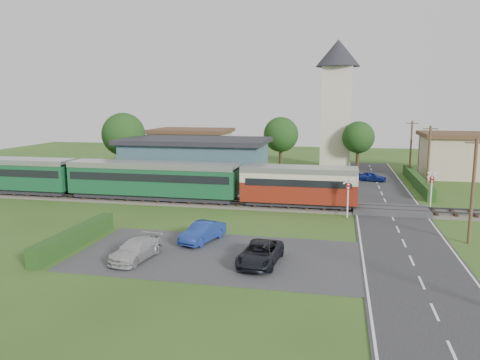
% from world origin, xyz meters
% --- Properties ---
extents(ground, '(120.00, 120.00, 0.00)m').
position_xyz_m(ground, '(0.00, 0.00, 0.00)').
color(ground, '#2D4C19').
extents(railway_track, '(76.00, 3.20, 0.49)m').
position_xyz_m(railway_track, '(0.00, 2.00, 0.11)').
color(railway_track, '#4C443D').
rests_on(railway_track, ground).
extents(road, '(6.00, 70.00, 0.05)m').
position_xyz_m(road, '(10.00, 0.00, 0.03)').
color(road, '#28282B').
rests_on(road, ground).
extents(car_park, '(17.00, 9.00, 0.08)m').
position_xyz_m(car_park, '(-1.50, -12.00, 0.04)').
color(car_park, '#333335').
rests_on(car_park, ground).
extents(crossing_deck, '(6.20, 3.40, 0.45)m').
position_xyz_m(crossing_deck, '(10.00, 2.00, 0.23)').
color(crossing_deck, '#333335').
rests_on(crossing_deck, ground).
extents(platform, '(30.00, 3.00, 0.45)m').
position_xyz_m(platform, '(-10.00, 5.20, 0.23)').
color(platform, gray).
rests_on(platform, ground).
extents(equipment_hut, '(2.30, 2.30, 2.55)m').
position_xyz_m(equipment_hut, '(-18.00, 5.20, 1.75)').
color(equipment_hut, beige).
rests_on(equipment_hut, platform).
extents(station_building, '(16.00, 9.00, 5.30)m').
position_xyz_m(station_building, '(-10.00, 10.99, 2.69)').
color(station_building, '#366572').
rests_on(station_building, ground).
extents(train, '(43.20, 2.90, 3.40)m').
position_xyz_m(train, '(-14.55, 2.00, 2.18)').
color(train, '#232328').
rests_on(train, ground).
extents(church_tower, '(6.00, 6.00, 17.60)m').
position_xyz_m(church_tower, '(5.00, 28.00, 10.23)').
color(church_tower, beige).
rests_on(church_tower, ground).
extents(house_west, '(10.80, 8.80, 5.50)m').
position_xyz_m(house_west, '(-15.00, 25.00, 2.79)').
color(house_west, tan).
rests_on(house_west, ground).
extents(house_east, '(8.80, 8.80, 5.50)m').
position_xyz_m(house_east, '(20.00, 24.00, 2.80)').
color(house_east, tan).
rests_on(house_east, ground).
extents(hedge_carpark, '(0.80, 9.00, 1.20)m').
position_xyz_m(hedge_carpark, '(-11.00, -12.00, 0.60)').
color(hedge_carpark, '#193814').
rests_on(hedge_carpark, ground).
extents(hedge_roadside, '(0.80, 18.00, 1.20)m').
position_xyz_m(hedge_roadside, '(14.20, 16.00, 0.60)').
color(hedge_roadside, '#193814').
rests_on(hedge_roadside, ground).
extents(hedge_station, '(22.00, 0.80, 1.30)m').
position_xyz_m(hedge_station, '(-10.00, 15.50, 0.65)').
color(hedge_station, '#193814').
rests_on(hedge_station, ground).
extents(tree_a, '(5.20, 5.20, 8.00)m').
position_xyz_m(tree_a, '(-20.00, 14.00, 5.38)').
color(tree_a, '#332316').
rests_on(tree_a, ground).
extents(tree_b, '(4.60, 4.60, 7.34)m').
position_xyz_m(tree_b, '(-2.00, 23.00, 5.02)').
color(tree_b, '#332316').
rests_on(tree_b, ground).
extents(tree_c, '(4.20, 4.20, 6.78)m').
position_xyz_m(tree_c, '(8.00, 25.00, 4.65)').
color(tree_c, '#332316').
rests_on(tree_c, ground).
extents(utility_pole_b, '(1.40, 0.22, 7.00)m').
position_xyz_m(utility_pole_b, '(14.20, -6.00, 3.63)').
color(utility_pole_b, '#473321').
rests_on(utility_pole_b, ground).
extents(utility_pole_c, '(1.40, 0.22, 7.00)m').
position_xyz_m(utility_pole_c, '(14.20, 10.00, 3.63)').
color(utility_pole_c, '#473321').
rests_on(utility_pole_c, ground).
extents(utility_pole_d, '(1.40, 0.22, 7.00)m').
position_xyz_m(utility_pole_d, '(14.20, 22.00, 3.63)').
color(utility_pole_d, '#473321').
rests_on(utility_pole_d, ground).
extents(crossing_signal_near, '(0.84, 0.28, 3.28)m').
position_xyz_m(crossing_signal_near, '(6.40, -0.41, 2.14)').
color(crossing_signal_near, silver).
rests_on(crossing_signal_near, ground).
extents(crossing_signal_far, '(0.84, 0.28, 3.28)m').
position_xyz_m(crossing_signal_far, '(13.60, 4.39, 2.14)').
color(crossing_signal_far, silver).
rests_on(crossing_signal_far, ground).
extents(streetlamp_west, '(0.30, 0.30, 5.15)m').
position_xyz_m(streetlamp_west, '(-22.00, 20.00, 3.04)').
color(streetlamp_west, '#3F3F47').
rests_on(streetlamp_west, ground).
extents(streetlamp_east, '(0.30, 0.30, 5.15)m').
position_xyz_m(streetlamp_east, '(16.00, 27.00, 3.04)').
color(streetlamp_east, '#3F3F47').
rests_on(streetlamp_east, ground).
extents(car_on_road, '(3.49, 2.03, 1.12)m').
position_xyz_m(car_on_road, '(9.46, 17.93, 0.61)').
color(car_on_road, navy).
rests_on(car_on_road, road).
extents(car_park_blue, '(2.45, 4.16, 1.30)m').
position_xyz_m(car_park_blue, '(-3.13, -9.50, 0.73)').
color(car_park_blue, navy).
rests_on(car_park_blue, car_park).
extents(car_park_silver, '(2.26, 4.37, 1.21)m').
position_xyz_m(car_park_silver, '(-5.97, -13.75, 0.69)').
color(car_park_silver, '#B8B8B8').
rests_on(car_park_silver, car_park).
extents(car_park_dark, '(2.40, 4.59, 1.23)m').
position_xyz_m(car_park_dark, '(1.35, -12.98, 0.70)').
color(car_park_dark, black).
rests_on(car_park_dark, car_park).
extents(pedestrian_near, '(0.72, 0.61, 1.69)m').
position_xyz_m(pedestrian_near, '(-2.08, 5.28, 1.29)').
color(pedestrian_near, gray).
rests_on(pedestrian_near, platform).
extents(pedestrian_far, '(1.01, 1.11, 1.85)m').
position_xyz_m(pedestrian_far, '(-14.54, 4.84, 1.37)').
color(pedestrian_far, gray).
rests_on(pedestrian_far, platform).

